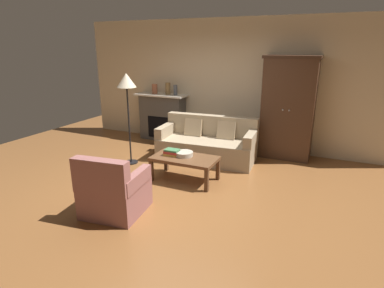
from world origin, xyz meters
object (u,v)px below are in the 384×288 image
(fruit_bowl, at_px, (184,154))
(mantel_vase_terracotta, at_px, (155,89))
(coffee_table, at_px, (185,160))
(book_stack, at_px, (172,152))
(mantel_vase_slate, at_px, (175,90))
(couch, at_px, (207,144))
(armoire, at_px, (288,108))
(fireplace, at_px, (162,117))
(armchair_near_left, at_px, (113,192))
(floor_lamp, at_px, (127,86))
(mantel_vase_bronze, at_px, (168,89))

(fruit_bowl, distance_m, mantel_vase_terracotta, 2.74)
(coffee_table, height_order, book_stack, book_stack)
(mantel_vase_slate, bearing_deg, couch, -37.05)
(couch, relative_size, coffee_table, 1.80)
(book_stack, bearing_deg, armoire, 50.85)
(couch, relative_size, fruit_bowl, 6.56)
(fireplace, xyz_separation_m, couch, (1.55, -0.90, -0.25))
(book_stack, bearing_deg, armchair_near_left, -95.86)
(coffee_table, relative_size, book_stack, 4.23)
(fireplace, distance_m, book_stack, 2.45)
(mantel_vase_slate, bearing_deg, floor_lamp, -94.17)
(mantel_vase_terracotta, bearing_deg, mantel_vase_bronze, 0.00)
(armoire, relative_size, book_stack, 7.88)
(coffee_table, relative_size, mantel_vase_bronze, 3.95)
(coffee_table, height_order, armchair_near_left, armchair_near_left)
(armoire, xyz_separation_m, floor_lamp, (-2.69, -1.64, 0.49))
(fireplace, xyz_separation_m, fruit_bowl, (1.56, -1.98, -0.11))
(fruit_bowl, height_order, mantel_vase_bronze, mantel_vase_bronze)
(mantel_vase_terracotta, height_order, armchair_near_left, mantel_vase_terracotta)
(coffee_table, bearing_deg, armoire, 55.23)
(mantel_vase_slate, relative_size, armchair_near_left, 0.26)
(armoire, distance_m, mantel_vase_bronze, 2.78)
(armoire, distance_m, couch, 1.77)
(fruit_bowl, bearing_deg, armoire, 53.89)
(armchair_near_left, distance_m, floor_lamp, 2.32)
(fruit_bowl, relative_size, armchair_near_left, 0.34)
(couch, height_order, floor_lamp, floor_lamp)
(armoire, distance_m, coffee_table, 2.47)
(fruit_bowl, bearing_deg, mantel_vase_terracotta, 131.53)
(mantel_vase_slate, bearing_deg, fireplace, 177.30)
(armoire, xyz_separation_m, armchair_near_left, (-1.75, -3.38, -0.71))
(fruit_bowl, relative_size, mantel_vase_bronze, 1.08)
(book_stack, xyz_separation_m, mantel_vase_slate, (-0.97, 2.03, 0.76))
(armoire, height_order, floor_lamp, armoire)
(couch, distance_m, mantel_vase_bronze, 1.88)
(couch, xyz_separation_m, mantel_vase_bronze, (-1.37, 0.88, 0.94))
(fireplace, bearing_deg, fruit_bowl, -51.80)
(coffee_table, height_order, mantel_vase_bronze, mantel_vase_bronze)
(book_stack, bearing_deg, floor_lamp, 163.41)
(armchair_near_left, relative_size, floor_lamp, 0.50)
(mantel_vase_bronze, xyz_separation_m, floor_lamp, (0.08, -1.70, 0.26))
(couch, height_order, coffee_table, couch)
(armoire, distance_m, fruit_bowl, 2.43)
(book_stack, xyz_separation_m, mantel_vase_bronze, (-1.17, 2.03, 0.78))
(fireplace, relative_size, couch, 0.64)
(mantel_vase_terracotta, bearing_deg, armchair_near_left, -68.09)
(armchair_near_left, bearing_deg, book_stack, 84.14)
(couch, relative_size, mantel_vase_terracotta, 8.71)
(mantel_vase_terracotta, bearing_deg, fireplace, 5.69)
(armoire, bearing_deg, armchair_near_left, -117.31)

